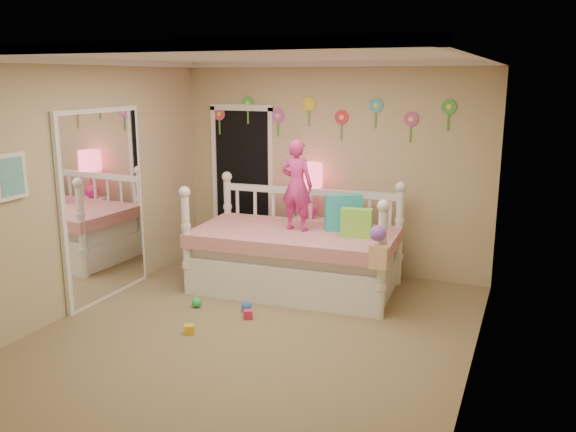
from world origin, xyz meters
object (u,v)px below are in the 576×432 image
at_px(child, 297,185).
at_px(nightstand, 309,244).
at_px(table_lamp, 310,182).
at_px(daybed, 295,236).

distance_m(child, nightstand, 1.14).
distance_m(child, table_lamp, 0.72).
xyz_separation_m(daybed, nightstand, (-0.10, 0.72, -0.30)).
xyz_separation_m(child, table_lamp, (-0.11, 0.70, -0.09)).
bearing_deg(table_lamp, nightstand, 0.00).
xyz_separation_m(daybed, table_lamp, (-0.10, 0.72, 0.50)).
height_order(daybed, child, child).
height_order(daybed, table_lamp, table_lamp).
bearing_deg(daybed, table_lamp, 94.32).
bearing_deg(daybed, child, 55.00).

